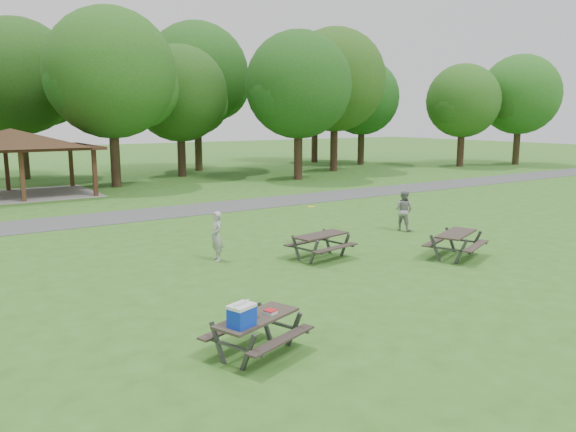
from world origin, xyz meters
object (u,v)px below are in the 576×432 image
Objects in this scene: picnic_table_middle at (321,240)px; frisbee_thrower at (217,236)px; frisbee_catcher at (404,210)px; picnic_table_near at (252,322)px.

frisbee_thrower reaches higher than picnic_table_middle.
frisbee_catcher reaches higher than frisbee_thrower.
frisbee_catcher is (5.34, 1.70, 0.21)m from picnic_table_middle.
picnic_table_near is at bearing -15.29° from frisbee_thrower.
frisbee_thrower is at bearing 150.35° from picnic_table_middle.
frisbee_catcher is (8.16, 0.10, 0.03)m from frisbee_thrower.
picnic_table_middle is at bearing 87.66° from frisbee_catcher.
frisbee_catcher is (10.86, 6.87, 0.10)m from picnic_table_near.
frisbee_catcher reaches higher than picnic_table_near.
picnic_table_middle is 5.61m from frisbee_catcher.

